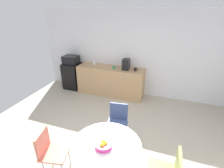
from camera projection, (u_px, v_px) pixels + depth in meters
ground_plane at (93, 161)px, 3.16m from camera, size 6.00×6.00×0.00m
wall_back at (133, 54)px, 5.19m from camera, size 6.00×0.10×2.60m
counter_block at (111, 81)px, 5.42m from camera, size 2.11×0.60×0.90m
mini_fridge at (73, 76)px, 5.85m from camera, size 0.54×0.54×0.88m
microwave at (71, 60)px, 5.61m from camera, size 0.48×0.38×0.26m
round_table at (106, 151)px, 2.62m from camera, size 1.07×1.07×0.73m
chair_navy at (118, 118)px, 3.49m from camera, size 0.47×0.47×0.83m
chair_coral at (49, 148)px, 2.75m from camera, size 0.50×0.50×0.83m
fruit_bowl at (104, 145)px, 2.49m from camera, size 0.26×0.26×0.13m
mug_white at (136, 69)px, 4.95m from camera, size 0.13×0.08×0.09m
mug_green at (114, 67)px, 5.12m from camera, size 0.13×0.08×0.09m
mug_red at (94, 63)px, 5.46m from camera, size 0.13×0.08×0.09m
coffee_maker at (126, 64)px, 5.02m from camera, size 0.20×0.24×0.32m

